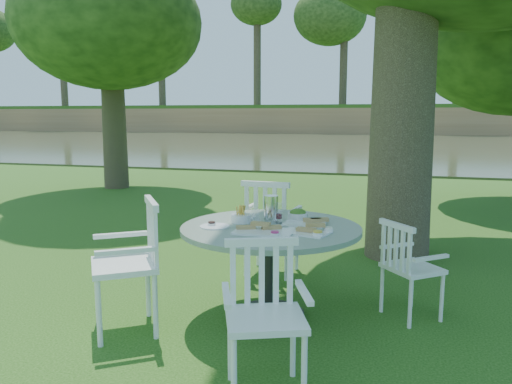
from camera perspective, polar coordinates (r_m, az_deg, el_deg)
ground at (r=5.28m, az=-0.60°, el=-9.48°), size 140.00×140.00×0.00m
table at (r=4.08m, az=1.69°, el=-5.82°), size 1.46×1.46×0.77m
chair_ne at (r=4.25m, az=16.64°, el=-7.73°), size 0.55×0.56×0.81m
chair_nw at (r=5.12m, az=1.47°, el=-3.26°), size 0.53×0.50×1.00m
chair_sw at (r=3.96m, az=-13.44°, el=-7.00°), size 0.68×0.69×1.01m
chair_se at (r=3.09m, az=0.88°, el=-12.59°), size 0.58×0.57×0.90m
tableware at (r=4.08m, az=1.55°, el=-3.17°), size 1.06×0.79×0.23m
river at (r=27.89m, az=12.84°, el=5.21°), size 100.00×28.00×0.12m
far_bank at (r=46.28m, az=14.74°, el=15.49°), size 100.00×18.00×15.20m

